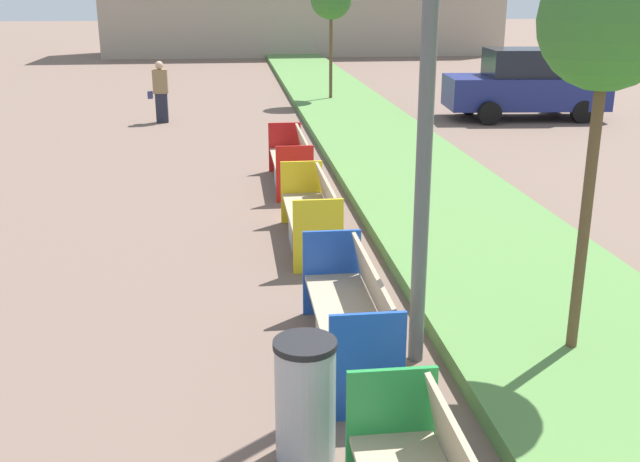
{
  "coord_description": "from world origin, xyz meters",
  "views": [
    {
      "loc": [
        -0.11,
        -0.11,
        3.35
      ],
      "look_at": [
        0.9,
        8.33,
        0.6
      ],
      "focal_mm": 42.0,
      "sensor_mm": 36.0,
      "label": 1
    }
  ],
  "objects_px": {
    "bench_red_frame": "(292,165)",
    "bench_yellow_frame": "(312,219)",
    "parked_car_distant": "(525,85)",
    "sapling_tree_near": "(608,25)",
    "bench_blue_frame": "(351,323)",
    "litter_bin": "(305,400)",
    "pedestrian_walking": "(161,92)"
  },
  "relations": [
    {
      "from": "bench_red_frame",
      "to": "bench_yellow_frame",
      "type": "bearing_deg",
      "value": -90.02
    },
    {
      "from": "bench_red_frame",
      "to": "parked_car_distant",
      "type": "height_order",
      "value": "parked_car_distant"
    },
    {
      "from": "sapling_tree_near",
      "to": "bench_blue_frame",
      "type": "bearing_deg",
      "value": 170.46
    },
    {
      "from": "parked_car_distant",
      "to": "bench_blue_frame",
      "type": "bearing_deg",
      "value": -112.58
    },
    {
      "from": "bench_blue_frame",
      "to": "sapling_tree_near",
      "type": "height_order",
      "value": "sapling_tree_near"
    },
    {
      "from": "bench_yellow_frame",
      "to": "sapling_tree_near",
      "type": "xyz_separation_m",
      "value": [
        2.03,
        -3.7,
        2.71
      ]
    },
    {
      "from": "sapling_tree_near",
      "to": "parked_car_distant",
      "type": "xyz_separation_m",
      "value": [
        4.84,
        13.58,
        -2.16
      ]
    },
    {
      "from": "sapling_tree_near",
      "to": "parked_car_distant",
      "type": "height_order",
      "value": "sapling_tree_near"
    },
    {
      "from": "bench_blue_frame",
      "to": "parked_car_distant",
      "type": "distance_m",
      "value": 14.92
    },
    {
      "from": "bench_blue_frame",
      "to": "bench_red_frame",
      "type": "relative_size",
      "value": 0.95
    },
    {
      "from": "bench_yellow_frame",
      "to": "sapling_tree_near",
      "type": "relative_size",
      "value": 0.59
    },
    {
      "from": "bench_blue_frame",
      "to": "parked_car_distant",
      "type": "height_order",
      "value": "parked_car_distant"
    },
    {
      "from": "litter_bin",
      "to": "parked_car_distant",
      "type": "relative_size",
      "value": 0.22
    },
    {
      "from": "bench_red_frame",
      "to": "parked_car_distant",
      "type": "bearing_deg",
      "value": 43.61
    },
    {
      "from": "bench_red_frame",
      "to": "sapling_tree_near",
      "type": "distance_m",
      "value": 7.8
    },
    {
      "from": "sapling_tree_near",
      "to": "parked_car_distant",
      "type": "bearing_deg",
      "value": 70.38
    },
    {
      "from": "litter_bin",
      "to": "bench_red_frame",
      "type": "bearing_deg",
      "value": 85.94
    },
    {
      "from": "bench_blue_frame",
      "to": "pedestrian_walking",
      "type": "distance_m",
      "value": 14.05
    },
    {
      "from": "bench_blue_frame",
      "to": "bench_yellow_frame",
      "type": "xyz_separation_m",
      "value": [
        0.0,
        3.36,
        0.0
      ]
    },
    {
      "from": "pedestrian_walking",
      "to": "parked_car_distant",
      "type": "relative_size",
      "value": 0.37
    },
    {
      "from": "parked_car_distant",
      "to": "bench_red_frame",
      "type": "bearing_deg",
      "value": -131.53
    },
    {
      "from": "bench_yellow_frame",
      "to": "litter_bin",
      "type": "distance_m",
      "value": 4.91
    },
    {
      "from": "bench_blue_frame",
      "to": "sapling_tree_near",
      "type": "xyz_separation_m",
      "value": [
        2.03,
        -0.34,
        2.71
      ]
    },
    {
      "from": "bench_yellow_frame",
      "to": "parked_car_distant",
      "type": "relative_size",
      "value": 0.5
    },
    {
      "from": "pedestrian_walking",
      "to": "bench_red_frame",
      "type": "bearing_deg",
      "value": -68.01
    },
    {
      "from": "litter_bin",
      "to": "sapling_tree_near",
      "type": "distance_m",
      "value": 3.87
    },
    {
      "from": "bench_red_frame",
      "to": "parked_car_distant",
      "type": "xyz_separation_m",
      "value": [
        6.87,
        6.54,
        0.54
      ]
    },
    {
      "from": "bench_red_frame",
      "to": "litter_bin",
      "type": "relative_size",
      "value": 2.39
    },
    {
      "from": "bench_blue_frame",
      "to": "litter_bin",
      "type": "xyz_separation_m",
      "value": [
        -0.58,
        -1.51,
        0.11
      ]
    },
    {
      "from": "sapling_tree_near",
      "to": "parked_car_distant",
      "type": "relative_size",
      "value": 0.85
    },
    {
      "from": "bench_yellow_frame",
      "to": "litter_bin",
      "type": "bearing_deg",
      "value": -96.8
    },
    {
      "from": "sapling_tree_near",
      "to": "pedestrian_walking",
      "type": "bearing_deg",
      "value": 109.11
    }
  ]
}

